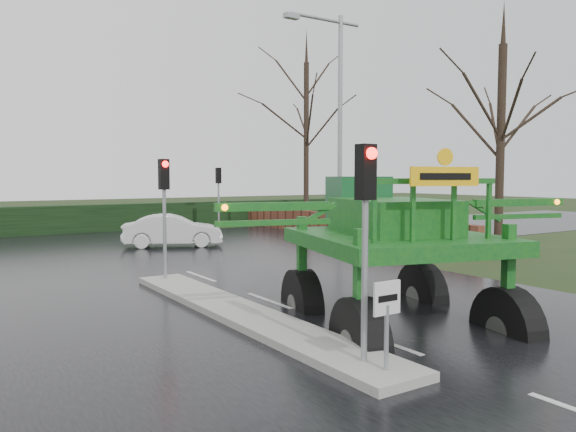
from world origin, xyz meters
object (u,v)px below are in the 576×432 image
crop_sprayer (355,229)px  street_light_right (335,109)px  keep_left_sign (387,311)px  traffic_signal_near (366,206)px  traffic_signal_mid (164,193)px  traffic_signal_far (218,185)px  white_sedan (173,247)px

crop_sprayer → street_light_right: bearing=69.2°
keep_left_sign → traffic_signal_near: (0.00, 0.49, 1.53)m
keep_left_sign → crop_sprayer: crop_sprayer is taller
street_light_right → crop_sprayer: bearing=-126.3°
traffic_signal_mid → traffic_signal_far: same height
keep_left_sign → traffic_signal_near: bearing=90.0°
traffic_signal_mid → crop_sprayer: (0.86, -7.24, -0.50)m
traffic_signal_far → white_sedan: bearing=46.0°
traffic_signal_mid → traffic_signal_far: size_ratio=1.00×
street_light_right → crop_sprayer: (-8.64, -11.75, -3.90)m
traffic_signal_near → keep_left_sign: bearing=-90.0°
street_light_right → white_sedan: 9.23m
crop_sprayer → traffic_signal_mid: bearing=112.2°
traffic_signal_far → white_sedan: traffic_signal_far is taller
traffic_signal_near → white_sedan: bearing=78.5°
street_light_right → traffic_signal_near: bearing=-126.1°
traffic_signal_near → street_light_right: street_light_right is taller
keep_left_sign → traffic_signal_far: (7.80, 21.51, 1.53)m
crop_sprayer → white_sedan: (2.50, 15.16, -2.09)m
traffic_signal_near → street_light_right: (9.49, 13.01, 3.40)m
keep_left_sign → traffic_signal_mid: size_ratio=0.38×
traffic_signal_near → white_sedan: (3.35, 16.41, -2.59)m
traffic_signal_near → crop_sprayer: bearing=55.7°
traffic_signal_near → street_light_right: size_ratio=0.35×
traffic_signal_near → traffic_signal_far: same height
traffic_signal_mid → traffic_signal_far: bearing=58.1°
traffic_signal_far → street_light_right: (1.69, -8.01, 3.40)m
traffic_signal_near → crop_sprayer: (0.86, 1.26, -0.50)m
traffic_signal_mid → white_sedan: bearing=67.1°
traffic_signal_mid → crop_sprayer: size_ratio=0.46×
keep_left_sign → white_sedan: bearing=78.8°
street_light_right → crop_sprayer: 15.10m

